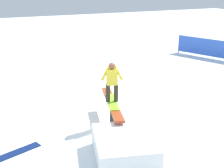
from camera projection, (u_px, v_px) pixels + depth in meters
ground_plane at (112, 124)px, 9.95m from camera, size 60.00×60.00×0.00m
rail_feature at (112, 105)px, 9.74m from camera, size 2.71×0.93×0.76m
snow_kicker_ramp at (124, 148)px, 7.99m from camera, size 2.11×1.89×0.62m
main_rider_on_rail at (112, 83)px, 9.50m from camera, size 1.37×0.68×1.28m
loose_snowboard_navy at (16, 152)px, 8.33m from camera, size 0.73×1.37×0.02m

